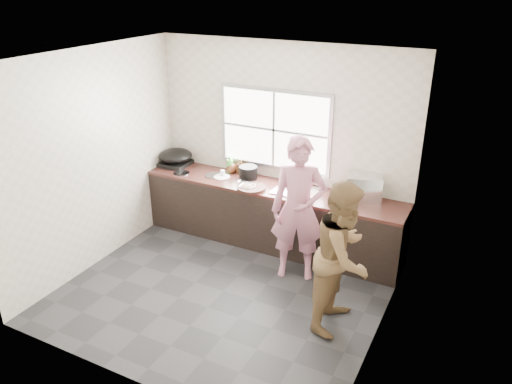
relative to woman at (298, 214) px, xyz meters
The scene contains 30 objects.
floor 1.28m from the woman, 130.06° to the right, with size 3.60×3.20×0.01m, color #27272A.
ceiling 2.10m from the woman, 130.06° to the right, with size 3.60×3.20×0.01m, color silver.
wall_back 1.18m from the woman, 125.56° to the left, with size 3.60×0.01×2.70m, color beige.
wall_left 2.59m from the woman, 163.09° to the right, with size 0.01×3.20×2.70m, color beige.
wall_right 1.49m from the woman, 31.90° to the right, with size 0.01×3.20×2.70m, color beige.
wall_front 2.48m from the woman, 104.83° to the right, with size 3.60×0.01×2.70m, color beige.
cabinet 0.93m from the woman, 138.30° to the left, with size 3.60×0.62×0.82m, color black.
countertop 0.83m from the woman, 138.30° to the left, with size 3.60×0.64×0.04m, color #3A1D18.
sink 0.62m from the woman, 116.05° to the left, with size 0.55×0.45×0.02m, color silver.
faucet 0.82m from the woman, 109.75° to the left, with size 0.02×0.02×0.30m, color silver.
window_frame 1.33m from the woman, 130.19° to the left, with size 1.60×0.05×1.10m, color #9EA0A5.
window_glazing 1.31m from the woman, 131.03° to the left, with size 1.50×0.01×1.00m, color white.
woman is the anchor object (origin of this frame).
person_side 1.00m from the woman, 40.11° to the right, with size 0.79×0.61×1.62m, color brown.
cutting_board 0.88m from the woman, 156.62° to the left, with size 0.38×0.38×0.04m, color black.
cleaver 1.06m from the woman, 154.93° to the left, with size 0.19×0.10×0.01m, color silver.
bowl_mince 0.93m from the woman, 158.39° to the left, with size 0.20×0.20×0.05m, color white.
bowl_crabs 0.35m from the woman, 101.27° to the left, with size 0.21×0.21×0.07m, color white.
bowl_held 0.53m from the woman, 93.31° to the left, with size 0.20×0.20×0.06m, color silver.
black_pot 1.21m from the woman, 147.40° to the left, with size 0.25×0.25×0.18m, color black.
plate_food 1.45m from the woman, 159.01° to the left, with size 0.22×0.22×0.02m, color silver.
bottle_green 1.55m from the woman, 151.31° to the left, with size 0.10×0.10×0.27m, color green.
bottle_brown_tall 1.44m from the woman, 146.98° to the left, with size 0.09×0.10×0.21m, color #3C210F.
bottle_brown_short 1.53m from the woman, 150.62° to the left, with size 0.14×0.14×0.18m, color #4B2512.
glass_jar 1.49m from the woman, 157.53° to the left, with size 0.06×0.06×0.09m, color white.
burner 2.30m from the woman, 164.27° to the left, with size 0.40×0.40×0.06m, color black.
wok 2.30m from the woman, 163.98° to the left, with size 0.48×0.48×0.18m, color black.
dish_rack 0.93m from the woman, 50.76° to the left, with size 0.43×0.30×0.32m, color silver.
pot_lid_left 1.99m from the woman, 168.62° to the left, with size 0.23×0.23×0.01m, color #B4B4BB.
pot_lid_right 1.58m from the woman, 160.41° to the left, with size 0.25×0.25×0.01m, color #A4A7AA.
Camera 1 is at (2.58, -4.22, 3.46)m, focal length 35.00 mm.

